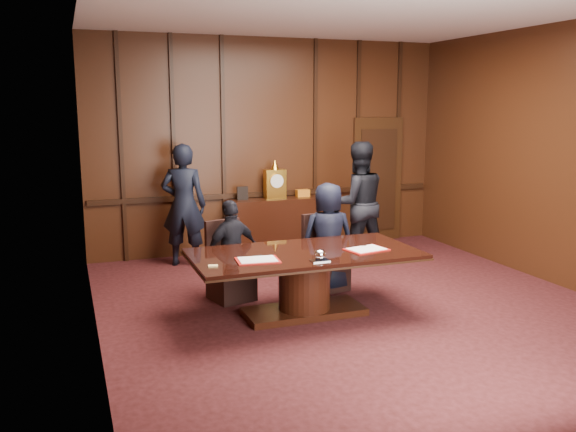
# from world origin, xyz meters

# --- Properties ---
(room) EXTENTS (7.00, 7.04, 3.50)m
(room) POSITION_xyz_m (0.07, 0.14, 1.72)
(room) COLOR black
(room) RESTS_ON ground
(sideboard) EXTENTS (1.60, 0.45, 1.54)m
(sideboard) POSITION_xyz_m (0.00, 3.26, 0.49)
(sideboard) COLOR black
(sideboard) RESTS_ON ground
(conference_table) EXTENTS (2.62, 1.32, 0.76)m
(conference_table) POSITION_xyz_m (-0.69, 0.20, 0.51)
(conference_table) COLOR black
(conference_table) RESTS_ON ground
(folder_left) EXTENTS (0.49, 0.38, 0.02)m
(folder_left) POSITION_xyz_m (-1.32, -0.01, 0.77)
(folder_left) COLOR #AF1510
(folder_left) RESTS_ON conference_table
(folder_right) EXTENTS (0.52, 0.41, 0.02)m
(folder_right) POSITION_xyz_m (0.02, 0.02, 0.77)
(folder_right) COLOR #AF1510
(folder_right) RESTS_ON conference_table
(inkstand) EXTENTS (0.20, 0.14, 0.12)m
(inkstand) POSITION_xyz_m (-0.69, -0.25, 0.81)
(inkstand) COLOR white
(inkstand) RESTS_ON conference_table
(notepad) EXTENTS (0.11, 0.09, 0.01)m
(notepad) POSITION_xyz_m (-1.83, -0.08, 0.77)
(notepad) COLOR #F1C976
(notepad) RESTS_ON conference_table
(chair_left) EXTENTS (0.59, 0.59, 0.99)m
(chair_left) POSITION_xyz_m (-1.35, 1.08, 0.29)
(chair_left) COLOR black
(chair_left) RESTS_ON ground
(chair_right) EXTENTS (0.56, 0.56, 0.99)m
(chair_right) POSITION_xyz_m (-0.05, 1.08, 0.29)
(chair_right) COLOR black
(chair_right) RESTS_ON ground
(signatory_left) EXTENTS (0.81, 0.54, 1.28)m
(signatory_left) POSITION_xyz_m (-1.34, 1.00, 0.64)
(signatory_left) COLOR black
(signatory_left) RESTS_ON ground
(signatory_right) EXTENTS (0.75, 0.53, 1.44)m
(signatory_right) POSITION_xyz_m (-0.04, 1.00, 0.72)
(signatory_right) COLOR black
(signatory_right) RESTS_ON ground
(witness_left) EXTENTS (0.80, 0.67, 1.86)m
(witness_left) POSITION_xyz_m (-1.57, 2.92, 0.93)
(witness_left) COLOR black
(witness_left) RESTS_ON ground
(witness_right) EXTENTS (0.98, 0.79, 1.88)m
(witness_right) POSITION_xyz_m (0.93, 2.10, 0.94)
(witness_right) COLOR black
(witness_right) RESTS_ON ground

